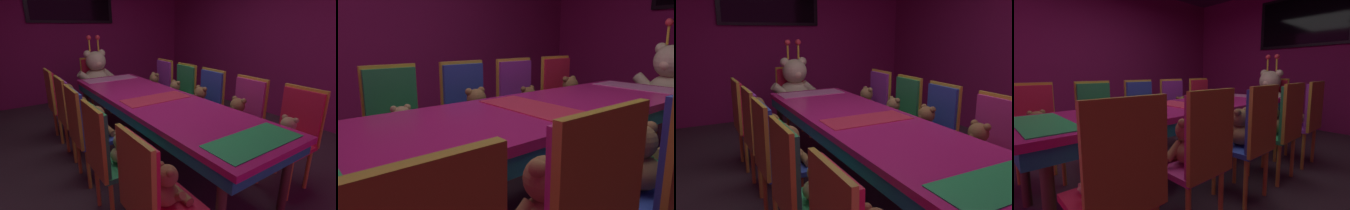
{
  "view_description": "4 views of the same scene",
  "coord_description": "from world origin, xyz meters",
  "views": [
    {
      "loc": [
        -1.44,
        -2.32,
        1.54
      ],
      "look_at": [
        0.07,
        -0.14,
        0.69
      ],
      "focal_mm": 26.88,
      "sensor_mm": 36.0,
      "label": 1
    },
    {
      "loc": [
        1.34,
        -1.31,
        1.17
      ],
      "look_at": [
        -0.11,
        -0.14,
        0.76
      ],
      "focal_mm": 32.31,
      "sensor_mm": 36.0,
      "label": 2
    },
    {
      "loc": [
        -1.38,
        -2.27,
        1.49
      ],
      "look_at": [
        -0.14,
        0.15,
        0.85
      ],
      "focal_mm": 34.14,
      "sensor_mm": 36.0,
      "label": 3
    },
    {
      "loc": [
        1.78,
        -1.67,
        1.09
      ],
      "look_at": [
        -0.09,
        0.07,
        0.73
      ],
      "focal_mm": 24.78,
      "sensor_mm": 36.0,
      "label": 4
    }
  ],
  "objects": [
    {
      "name": "chair_left_0",
      "position": [
        -0.83,
        -1.22,
        0.6
      ],
      "size": [
        0.42,
        0.41,
        0.98
      ],
      "color": "red",
      "rests_on": "ground_plane"
    },
    {
      "name": "chair_left_4",
      "position": [
        -0.82,
        1.2,
        0.6
      ],
      "size": [
        0.42,
        0.41,
        0.98
      ],
      "color": "red",
      "rests_on": "ground_plane"
    },
    {
      "name": "chair_left_3",
      "position": [
        -0.81,
        0.59,
        0.6
      ],
      "size": [
        0.42,
        0.41,
        0.98
      ],
      "color": "purple",
      "rests_on": "ground_plane"
    },
    {
      "name": "teddy_right_0",
      "position": [
        0.69,
        -1.18,
        0.58
      ],
      "size": [
        0.23,
        0.3,
        0.28
      ],
      "rotation": [
        0.0,
        0.0,
        3.14
      ],
      "color": "tan",
      "rests_on": "chair_right_0"
    },
    {
      "name": "chair_right_2",
      "position": [
        0.83,
        0.02,
        0.6
      ],
      "size": [
        0.42,
        0.41,
        0.98
      ],
      "rotation": [
        0.0,
        0.0,
        3.14
      ],
      "color": "#2D47B2",
      "rests_on": "ground_plane"
    },
    {
      "name": "teddy_left_3",
      "position": [
        -0.67,
        0.59,
        0.58
      ],
      "size": [
        0.23,
        0.3,
        0.28
      ],
      "color": "brown",
      "rests_on": "chair_left_3"
    },
    {
      "name": "teddy_right_3",
      "position": [
        0.69,
        0.58,
        0.59
      ],
      "size": [
        0.25,
        0.32,
        0.3
      ],
      "rotation": [
        0.0,
        0.0,
        3.14
      ],
      "color": "#9E7247",
      "rests_on": "chair_right_3"
    },
    {
      "name": "teddy_right_2",
      "position": [
        0.68,
        0.02,
        0.6
      ],
      "size": [
        0.27,
        0.35,
        0.33
      ],
      "rotation": [
        0.0,
        0.0,
        3.14
      ],
      "color": "olive",
      "rests_on": "chair_right_2"
    },
    {
      "name": "teddy_right_1",
      "position": [
        0.67,
        -0.6,
        0.6
      ],
      "size": [
        0.27,
        0.35,
        0.33
      ],
      "rotation": [
        0.0,
        0.0,
        3.14
      ],
      "color": "olive",
      "rests_on": "chair_right_1"
    },
    {
      "name": "wall_back",
      "position": [
        0.0,
        3.2,
        1.4
      ],
      "size": [
        5.2,
        0.12,
        2.8
      ],
      "primitive_type": "cube",
      "color": "#8C1959",
      "rests_on": "ground_plane"
    },
    {
      "name": "teddy_left_4",
      "position": [
        -0.68,
        1.2,
        0.6
      ],
      "size": [
        0.27,
        0.35,
        0.33
      ],
      "color": "olive",
      "rests_on": "chair_left_4"
    },
    {
      "name": "king_teddy_bear",
      "position": [
        0.0,
        1.92,
        0.75
      ],
      "size": [
        0.71,
        0.55,
        0.91
      ],
      "rotation": [
        0.0,
        0.0,
        -1.57
      ],
      "color": "beige",
      "rests_on": "throne_chair"
    },
    {
      "name": "chair_right_0",
      "position": [
        0.83,
        -1.18,
        0.6
      ],
      "size": [
        0.42,
        0.41,
        0.98
      ],
      "rotation": [
        0.0,
        0.0,
        3.14
      ],
      "color": "red",
      "rests_on": "ground_plane"
    },
    {
      "name": "chair_left_2",
      "position": [
        -0.83,
        0.02,
        0.6
      ],
      "size": [
        0.42,
        0.41,
        0.98
      ],
      "color": "#2D47B2",
      "rests_on": "ground_plane"
    },
    {
      "name": "teddy_left_1",
      "position": [
        -0.7,
        -0.59,
        0.57
      ],
      "size": [
        0.21,
        0.27,
        0.26
      ],
      "color": "tan",
      "rests_on": "chair_left_1"
    },
    {
      "name": "chair_right_4",
      "position": [
        0.84,
        1.18,
        0.6
      ],
      "size": [
        0.42,
        0.41,
        0.98
      ],
      "rotation": [
        0.0,
        0.0,
        3.14
      ],
      "color": "purple",
      "rests_on": "ground_plane"
    },
    {
      "name": "throne_chair",
      "position": [
        0.0,
        2.09,
        0.6
      ],
      "size": [
        0.41,
        0.42,
        0.98
      ],
      "rotation": [
        0.0,
        0.0,
        -1.57
      ],
      "color": "red",
      "rests_on": "ground_plane"
    },
    {
      "name": "banquet_table",
      "position": [
        0.0,
        0.0,
        0.66
      ],
      "size": [
        0.9,
        3.1,
        0.75
      ],
      "color": "#C61E72",
      "rests_on": "ground_plane"
    },
    {
      "name": "teddy_left_0",
      "position": [
        -0.69,
        -1.22,
        0.58
      ],
      "size": [
        0.23,
        0.29,
        0.28
      ],
      "color": "olive",
      "rests_on": "chair_left_0"
    },
    {
      "name": "chair_left_1",
      "position": [
        -0.85,
        -0.59,
        0.6
      ],
      "size": [
        0.42,
        0.41,
        0.98
      ],
      "color": "#268C4C",
      "rests_on": "ground_plane"
    },
    {
      "name": "ground_plane",
      "position": [
        0.0,
        0.0,
        0.0
      ],
      "size": [
        7.9,
        7.9,
        0.0
      ],
      "primitive_type": "plane",
      "color": "#3F2D38"
    },
    {
      "name": "wall_tv",
      "position": [
        0.0,
        3.11,
        2.05
      ],
      "size": [
        1.66,
        0.06,
        0.96
      ],
      "color": "black"
    },
    {
      "name": "teddy_left_2",
      "position": [
        -0.69,
        0.02,
        0.6
      ],
      "size": [
        0.26,
        0.34,
        0.32
      ],
      "color": "olive",
      "rests_on": "chair_left_2"
    },
    {
      "name": "teddy_right_4",
      "position": [
        0.7,
        1.18,
        0.6
      ],
      "size": [
        0.27,
        0.35,
        0.33
      ],
      "rotation": [
        0.0,
        0.0,
        3.14
      ],
      "color": "#9E7247",
      "rests_on": "chair_right_4"
    },
    {
      "name": "wall_left",
      "position": [
        -2.6,
        0.0,
        1.4
      ],
      "size": [
        0.12,
        6.4,
        2.8
      ],
      "primitive_type": "cube",
      "color": "#8C1959",
      "rests_on": "ground_plane"
    },
    {
      "name": "chair_right_3",
      "position": [
        0.83,
        0.58,
        0.6
      ],
      "size": [
        0.42,
        0.41,
        0.98
      ],
      "rotation": [
        0.0,
        0.0,
        3.14
      ],
      "color": "#268C4C",
      "rests_on": "ground_plane"
    },
    {
      "name": "chair_right_1",
      "position": [
        0.82,
        -0.6,
        0.6
      ],
      "size": [
        0.42,
        0.41,
        0.98
      ],
      "rotation": [
        0.0,
        0.0,
        3.14
      ],
      "color": "#CC338C",
      "rests_on": "ground_plane"
    }
  ]
}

